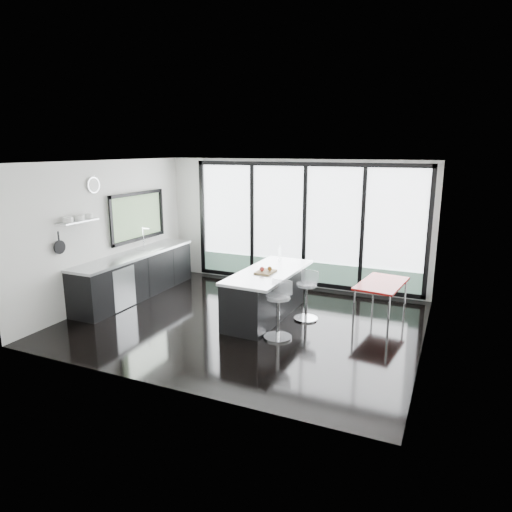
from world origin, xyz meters
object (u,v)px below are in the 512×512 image
at_px(red_table, 381,300).
at_px(bar_stool_near, 278,317).
at_px(island, 265,293).
at_px(bar_stool_far, 306,301).

bearing_deg(red_table, bar_stool_near, -129.77).
bearing_deg(island, bar_stool_far, 13.83).
xyz_separation_m(bar_stool_far, red_table, (1.20, 0.65, -0.01)).
height_order(island, bar_stool_far, island).
relative_size(island, bar_stool_far, 3.21).
xyz_separation_m(island, bar_stool_far, (0.72, 0.18, -0.11)).
relative_size(bar_stool_near, bar_stool_far, 1.07).
height_order(bar_stool_near, bar_stool_far, bar_stool_near).
bearing_deg(bar_stool_far, red_table, 33.71).
bearing_deg(bar_stool_near, bar_stool_far, 83.59).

